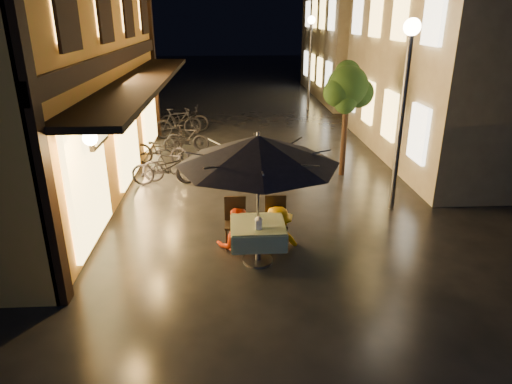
{
  "coord_description": "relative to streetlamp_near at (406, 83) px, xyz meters",
  "views": [
    {
      "loc": [
        -0.77,
        -7.71,
        4.29
      ],
      "look_at": [
        -0.3,
        0.32,
        1.15
      ],
      "focal_mm": 32.0,
      "sensor_mm": 36.0,
      "label": 1
    }
  ],
  "objects": [
    {
      "name": "cafe_table",
      "position": [
        -3.3,
        -2.28,
        -2.33
      ],
      "size": [
        0.99,
        0.99,
        0.78
      ],
      "color": "#59595E",
      "rests_on": "ground"
    },
    {
      "name": "patio_umbrella",
      "position": [
        -3.3,
        -2.28,
        -0.77
      ],
      "size": [
        2.85,
        2.85,
        2.46
      ],
      "color": "#59595E",
      "rests_on": "ground"
    },
    {
      "name": "table_lantern",
      "position": [
        -3.3,
        -2.51,
        -2.0
      ],
      "size": [
        0.16,
        0.16,
        0.25
      ],
      "color": "white",
      "rests_on": "cafe_table"
    },
    {
      "name": "bicycle_2",
      "position": [
        -5.85,
        3.66,
        -2.43
      ],
      "size": [
        1.97,
        1.26,
        0.98
      ],
      "primitive_type": "imported",
      "rotation": [
        0.0,
        0.0,
        1.21
      ],
      "color": "black",
      "rests_on": "ground"
    },
    {
      "name": "person_orange",
      "position": [
        -3.69,
        -1.69,
        -2.11
      ],
      "size": [
        0.81,
        0.64,
        1.61
      ],
      "primitive_type": "imported",
      "rotation": [
        0.0,
        0.0,
        3.18
      ],
      "color": "red",
      "rests_on": "ground"
    },
    {
      "name": "bicycle_0",
      "position": [
        -5.54,
        1.98,
        -2.46
      ],
      "size": [
        1.78,
        0.71,
        0.92
      ],
      "primitive_type": "imported",
      "rotation": [
        0.0,
        0.0,
        1.63
      ],
      "color": "black",
      "rests_on": "ground"
    },
    {
      "name": "ground",
      "position": [
        -3.0,
        -2.0,
        -2.92
      ],
      "size": [
        90.0,
        90.0,
        0.0
      ],
      "primitive_type": "plane",
      "color": "black",
      "rests_on": "ground"
    },
    {
      "name": "bicycle_3",
      "position": [
        -5.19,
        5.17,
        -2.47
      ],
      "size": [
        1.54,
        0.75,
        0.89
      ],
      "primitive_type": "imported",
      "rotation": [
        0.0,
        0.0,
        1.34
      ],
      "color": "black",
      "rests_on": "ground"
    },
    {
      "name": "bicycle_1",
      "position": [
        -5.4,
        2.11,
        -2.45
      ],
      "size": [
        1.61,
        0.68,
        0.94
      ],
      "primitive_type": "imported",
      "rotation": [
        0.0,
        0.0,
        1.41
      ],
      "color": "black",
      "rests_on": "ground"
    },
    {
      "name": "bicycle_4",
      "position": [
        -5.22,
        5.18,
        -2.52
      ],
      "size": [
        1.61,
        0.86,
        0.8
      ],
      "primitive_type": "imported",
      "rotation": [
        0.0,
        0.0,
        1.8
      ],
      "color": "black",
      "rests_on": "ground"
    },
    {
      "name": "east_building_far",
      "position": [
        4.49,
        16.0,
        0.74
      ],
      "size": [
        7.3,
        10.3,
        7.3
      ],
      "color": "tan",
      "rests_on": "ground"
    },
    {
      "name": "street_tree",
      "position": [
        -0.59,
        2.51,
        -0.5
      ],
      "size": [
        1.43,
        1.2,
        3.15
      ],
      "color": "black",
      "rests_on": "ground"
    },
    {
      "name": "streetlamp_near",
      "position": [
        0.0,
        0.0,
        0.0
      ],
      "size": [
        0.36,
        0.36,
        4.23
      ],
      "color": "#59595E",
      "rests_on": "ground"
    },
    {
      "name": "east_building_near",
      "position": [
        4.49,
        4.5,
        0.49
      ],
      "size": [
        7.3,
        9.3,
        6.8
      ],
      "color": "tan",
      "rests_on": "ground"
    },
    {
      "name": "streetlamp_far",
      "position": [
        0.0,
        12.0,
        0.0
      ],
      "size": [
        0.36,
        0.36,
        4.23
      ],
      "color": "#59595E",
      "rests_on": "ground"
    },
    {
      "name": "person_yellow",
      "position": [
        -2.88,
        -1.7,
        -2.11
      ],
      "size": [
        1.14,
        0.79,
        1.61
      ],
      "primitive_type": "imported",
      "rotation": [
        0.0,
        0.0,
        3.34
      ],
      "color": "#F0A300",
      "rests_on": "ground"
    },
    {
      "name": "cafe_chair_right",
      "position": [
        -2.9,
        -1.55,
        -2.38
      ],
      "size": [
        0.42,
        0.42,
        0.97
      ],
      "color": "black",
      "rests_on": "ground"
    },
    {
      "name": "bicycle_5",
      "position": [
        -5.68,
        7.07,
        -2.37
      ],
      "size": [
        1.87,
        1.16,
        1.09
      ],
      "primitive_type": "imported",
      "rotation": [
        0.0,
        0.0,
        1.96
      ],
      "color": "black",
      "rests_on": "ground"
    },
    {
      "name": "bicycle_6",
      "position": [
        -5.54,
        8.0,
        -2.42
      ],
      "size": [
        1.95,
        0.83,
        1.0
      ],
      "primitive_type": "imported",
      "rotation": [
        0.0,
        0.0,
        1.48
      ],
      "color": "black",
      "rests_on": "ground"
    },
    {
      "name": "cafe_chair_left",
      "position": [
        -3.7,
        -1.55,
        -2.38
      ],
      "size": [
        0.42,
        0.42,
        0.97
      ],
      "color": "black",
      "rests_on": "ground"
    },
    {
      "name": "west_building",
      "position": [
        -8.72,
        2.0,
        0.79
      ],
      "size": [
        5.9,
        11.4,
        7.4
      ],
      "color": "gold",
      "rests_on": "ground"
    }
  ]
}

